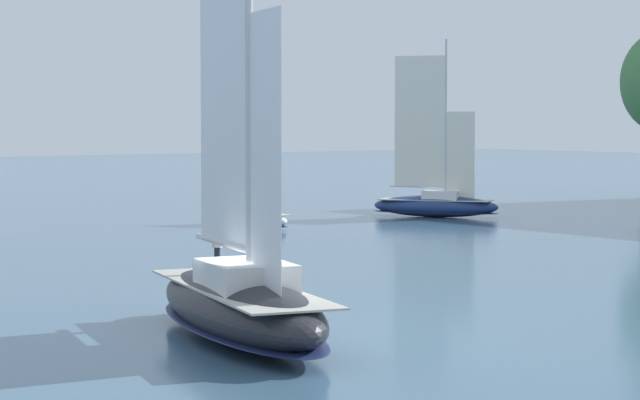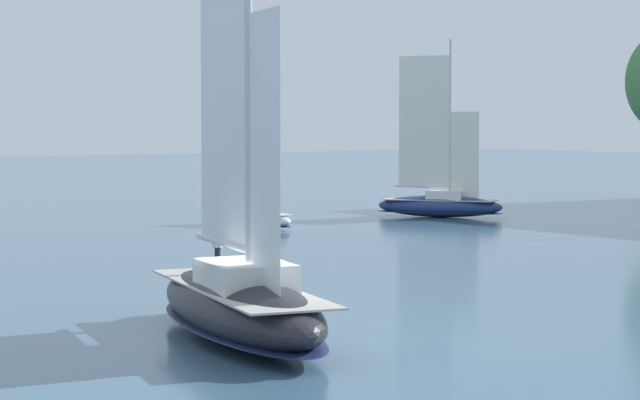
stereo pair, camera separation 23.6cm
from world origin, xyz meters
The scene contains 5 objects.
ground_plane centered at (0.00, 0.00, 0.00)m, with size 400.00×400.00×0.00m, color #42667F.
sailboat_main centered at (0.02, -0.01, 1.26)m, with size 12.31×6.20×16.28m.
sailboat_moored_far_slip centered at (-33.23, 22.65, 0.65)m, with size 7.03×2.36×9.53m.
sailboat_moored_outer_mooring centered at (-33.16, 37.58, 0.98)m, with size 8.80×7.05×12.26m.
channel_buoy centered at (-9.45, 7.61, 0.76)m, with size 1.06×1.06×1.93m.
Camera 2 is at (31.38, -19.98, 6.51)m, focal length 70.00 mm.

